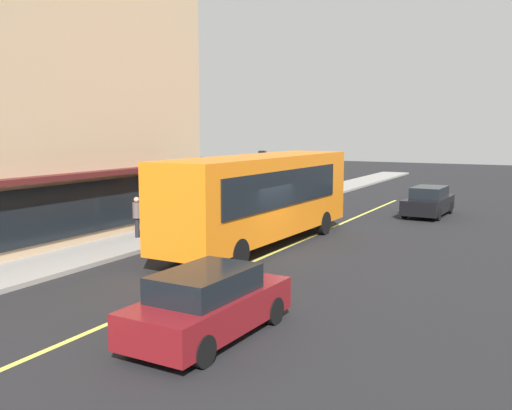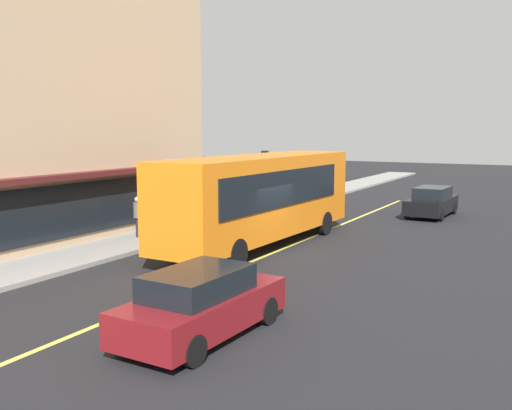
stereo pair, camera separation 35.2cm
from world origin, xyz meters
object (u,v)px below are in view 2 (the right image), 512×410
object	(u,v)px
car_maroon	(201,304)
pedestrian_waiting	(138,213)
bus	(261,195)
car_black	(432,202)
traffic_light	(265,166)

from	to	relation	value
car_maroon	pedestrian_waiting	xyz separation A→B (m)	(7.81, 8.39, 0.40)
car_maroon	pedestrian_waiting	bearing A→B (deg)	47.04
bus	pedestrian_waiting	bearing A→B (deg)	106.55
bus	car_black	distance (m)	11.85
bus	car_black	size ratio (longest dim) A/B	2.57
traffic_light	car_maroon	xyz separation A→B (m)	(-17.32, -7.57, -1.79)
bus	traffic_light	distance (m)	9.04
traffic_light	car_maroon	bearing A→B (deg)	-156.40
bus	traffic_light	bearing A→B (deg)	26.76
traffic_light	car_maroon	world-z (taller)	traffic_light
car_black	bus	bearing A→B (deg)	159.50
traffic_light	car_black	bearing A→B (deg)	-69.99
bus	car_maroon	bearing A→B (deg)	-159.28
car_maroon	pedestrian_waiting	distance (m)	11.47
traffic_light	pedestrian_waiting	size ratio (longest dim) A/B	1.94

